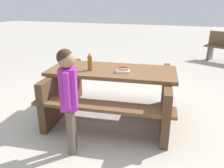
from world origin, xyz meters
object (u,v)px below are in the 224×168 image
(picnic_table, at_px, (112,89))
(soda_bottle, at_px, (90,62))
(child_in_coat, at_px, (68,89))
(hotdog_tray, at_px, (123,70))

(picnic_table, height_order, soda_bottle, soda_bottle)
(picnic_table, xyz_separation_m, child_in_coat, (-0.17, -0.95, 0.33))
(child_in_coat, bearing_deg, soda_bottle, 97.61)
(picnic_table, distance_m, soda_bottle, 0.53)
(picnic_table, relative_size, soda_bottle, 7.46)
(picnic_table, relative_size, child_in_coat, 1.60)
(hotdog_tray, bearing_deg, soda_bottle, -173.95)
(picnic_table, distance_m, child_in_coat, 1.02)
(soda_bottle, distance_m, hotdog_tray, 0.48)
(hotdog_tray, height_order, child_in_coat, child_in_coat)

